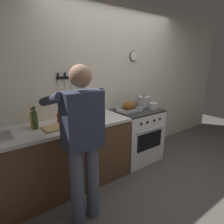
% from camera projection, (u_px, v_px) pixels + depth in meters
% --- Properties ---
extents(ground_plane, '(8.00, 8.00, 0.00)m').
position_uv_depth(ground_plane, '(174.00, 193.00, 2.46)').
color(ground_plane, '#4C4742').
extents(wall_back, '(6.00, 0.13, 2.60)m').
position_uv_depth(wall_back, '(114.00, 85.00, 3.17)').
color(wall_back, beige).
rests_on(wall_back, ground).
extents(counter_block, '(2.03, 0.65, 0.90)m').
position_uv_depth(counter_block, '(55.00, 159.00, 2.43)').
color(counter_block, brown).
rests_on(counter_block, ground).
extents(stove, '(0.76, 0.67, 0.90)m').
position_uv_depth(stove, '(136.00, 135.00, 3.24)').
color(stove, white).
rests_on(stove, ground).
extents(person_cook, '(0.51, 0.63, 1.66)m').
position_uv_depth(person_cook, '(82.00, 137.00, 1.85)').
color(person_cook, '#4C566B').
rests_on(person_cook, ground).
extents(roasting_pan, '(0.35, 0.26, 0.18)m').
position_uv_depth(roasting_pan, '(129.00, 107.00, 2.97)').
color(roasting_pan, '#B7B7BC').
rests_on(roasting_pan, stove).
extents(stock_pot, '(0.22, 0.22, 0.20)m').
position_uv_depth(stock_pot, '(144.00, 102.00, 3.33)').
color(stock_pot, '#B7B7BC').
rests_on(stock_pot, stove).
extents(saucepan, '(0.14, 0.14, 0.11)m').
position_uv_depth(saucepan, '(153.00, 106.00, 3.12)').
color(saucepan, '#B7B7BC').
rests_on(saucepan, stove).
extents(cutting_board, '(0.36, 0.24, 0.02)m').
position_uv_depth(cutting_board, '(58.00, 127.00, 2.27)').
color(cutting_board, tan).
rests_on(cutting_board, counter_block).
extents(bottle_hot_sauce, '(0.05, 0.05, 0.16)m').
position_uv_depth(bottle_hot_sauce, '(59.00, 117.00, 2.46)').
color(bottle_hot_sauce, red).
rests_on(bottle_hot_sauce, counter_block).
extents(bottle_cooking_oil, '(0.07, 0.07, 0.24)m').
position_uv_depth(bottle_cooking_oil, '(33.00, 119.00, 2.27)').
color(bottle_cooking_oil, gold).
rests_on(bottle_cooking_oil, counter_block).
extents(bottle_olive_oil, '(0.07, 0.07, 0.27)m').
position_uv_depth(bottle_olive_oil, '(35.00, 120.00, 2.20)').
color(bottle_olive_oil, '#385623').
rests_on(bottle_olive_oil, counter_block).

